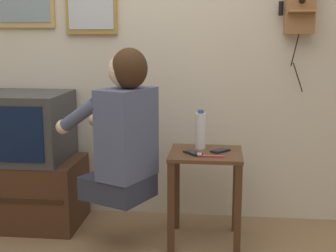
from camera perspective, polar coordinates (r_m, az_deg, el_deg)
The scene contains 10 objects.
wall_back at distance 3.28m, azimuth -2.53°, elevation 10.90°, with size 6.80×0.05×2.55m.
side_table at distance 2.91m, azimuth 4.59°, elevation -6.01°, with size 0.44×0.41×0.58m.
person at distance 2.74m, azimuth -5.51°, elevation -0.38°, with size 0.61×0.53×0.90m.
tv_stand at distance 3.37m, azimuth -16.59°, elevation -7.66°, with size 0.72×0.49×0.46m.
television at distance 3.28m, azimuth -17.25°, elevation -0.04°, with size 0.58×0.53×0.45m.
wall_phone_antique at distance 3.21m, azimuth 15.77°, elevation 14.07°, with size 0.23×0.18×0.78m.
cell_phone_held at distance 2.82m, azimuth 3.04°, elevation -3.28°, with size 0.12×0.13×0.01m.
cell_phone_spare at distance 2.89m, azimuth 6.40°, elevation -3.00°, with size 0.13×0.13×0.01m.
water_bottle at distance 2.93m, azimuth 3.99°, elevation -0.54°, with size 0.07×0.07×0.25m.
toothbrush at distance 2.76m, azimuth 4.99°, elevation -3.62°, with size 0.16×0.02×0.02m.
Camera 1 is at (0.50, -2.02, 1.28)m, focal length 50.00 mm.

